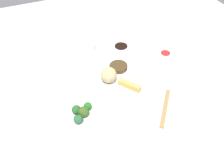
# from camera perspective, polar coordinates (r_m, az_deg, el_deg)

# --- Properties ---
(tabletop) EXTENTS (2.20, 2.20, 0.02)m
(tabletop) POSITION_cam_1_polar(r_m,az_deg,el_deg) (1.27, 2.42, 0.60)
(tabletop) COLOR white
(tabletop) RESTS_ON ground
(main_plate) EXTENTS (0.30, 0.30, 0.02)m
(main_plate) POSITION_cam_1_polar(r_m,az_deg,el_deg) (1.26, 2.64, 1.20)
(main_plate) COLOR white
(main_plate) RESTS_ON tabletop
(rice_scoop) EXTENTS (0.08, 0.08, 0.08)m
(rice_scoop) POSITION_cam_1_polar(r_m,az_deg,el_deg) (1.21, -0.78, 2.15)
(rice_scoop) COLOR tan
(rice_scoop) RESTS_ON main_plate
(spring_roll) EXTENTS (0.11, 0.09, 0.03)m
(spring_roll) POSITION_cam_1_polar(r_m,az_deg,el_deg) (1.19, 3.92, -0.40)
(spring_roll) COLOR gold
(spring_roll) RESTS_ON main_plate
(crab_rangoon_wonton) EXTENTS (0.10, 0.10, 0.02)m
(crab_rangoon_wonton) POSITION_cam_1_polar(r_m,az_deg,el_deg) (1.27, 5.98, 2.43)
(crab_rangoon_wonton) COLOR beige
(crab_rangoon_wonton) RESTS_ON main_plate
(stir_fry_heap) EXTENTS (0.10, 0.10, 0.02)m
(stir_fry_heap) POSITION_cam_1_polar(r_m,az_deg,el_deg) (1.30, 1.53, 4.05)
(stir_fry_heap) COLOR #49351A
(stir_fry_heap) RESTS_ON main_plate
(broccoli_plate) EXTENTS (0.20, 0.20, 0.01)m
(broccoli_plate) POSITION_cam_1_polar(r_m,az_deg,el_deg) (1.10, -6.96, -7.28)
(broccoli_plate) COLOR white
(broccoli_plate) RESTS_ON tabletop
(broccoli_floret_0) EXTENTS (0.05, 0.05, 0.05)m
(broccoli_floret_0) POSITION_cam_1_polar(r_m,az_deg,el_deg) (1.07, -6.70, -6.50)
(broccoli_floret_0) COLOR #395B1E
(broccoli_floret_0) RESTS_ON broccoli_plate
(broccoli_floret_1) EXTENTS (0.04, 0.04, 0.04)m
(broccoli_floret_1) POSITION_cam_1_polar(r_m,az_deg,el_deg) (1.10, -5.73, -5.20)
(broccoli_floret_1) COLOR #21711D
(broccoli_floret_1) RESTS_ON broccoli_plate
(broccoli_floret_2) EXTENTS (0.04, 0.04, 0.04)m
(broccoli_floret_2) POSITION_cam_1_polar(r_m,az_deg,el_deg) (1.09, -8.39, -6.00)
(broccoli_floret_2) COLOR #255F25
(broccoli_floret_2) RESTS_ON broccoli_plate
(broccoli_floret_3) EXTENTS (0.04, 0.04, 0.04)m
(broccoli_floret_3) POSITION_cam_1_polar(r_m,az_deg,el_deg) (1.05, -7.95, -8.20)
(broccoli_floret_3) COLOR #2B6135
(broccoli_floret_3) RESTS_ON broccoli_plate
(soy_sauce_bowl) EXTENTS (0.09, 0.09, 0.04)m
(soy_sauce_bowl) POSITION_cam_1_polar(r_m,az_deg,el_deg) (1.44, 2.13, 8.16)
(soy_sauce_bowl) COLOR white
(soy_sauce_bowl) RESTS_ON tabletop
(soy_sauce_bowl_liquid) EXTENTS (0.07, 0.07, 0.00)m
(soy_sauce_bowl_liquid) POSITION_cam_1_polar(r_m,az_deg,el_deg) (1.42, 2.15, 8.91)
(soy_sauce_bowl_liquid) COLOR black
(soy_sauce_bowl_liquid) RESTS_ON soy_sauce_bowl
(sauce_ramekin_sweet_and_sour) EXTENTS (0.07, 0.07, 0.02)m
(sauce_ramekin_sweet_and_sour) POSITION_cam_1_polar(r_m,az_deg,el_deg) (1.44, 12.39, 6.71)
(sauce_ramekin_sweet_and_sour) COLOR white
(sauce_ramekin_sweet_and_sour) RESTS_ON tabletop
(sauce_ramekin_sweet_and_sour_liquid) EXTENTS (0.05, 0.05, 0.00)m
(sauce_ramekin_sweet_and_sour_liquid) POSITION_cam_1_polar(r_m,az_deg,el_deg) (1.43, 12.47, 7.13)
(sauce_ramekin_sweet_and_sour_liquid) COLOR red
(sauce_ramekin_sweet_and_sour_liquid) RESTS_ON sauce_ramekin_sweet_and_sour
(teacup) EXTENTS (0.07, 0.07, 0.05)m
(teacup) POSITION_cam_1_polar(r_m,az_deg,el_deg) (1.46, -5.26, 8.77)
(teacup) COLOR white
(teacup) RESTS_ON tabletop
(chopsticks_pair) EXTENTS (0.19, 0.17, 0.01)m
(chopsticks_pair) POSITION_cam_1_polar(r_m,az_deg,el_deg) (1.15, 12.37, -5.49)
(chopsticks_pair) COLOR #A47E48
(chopsticks_pair) RESTS_ON tabletop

